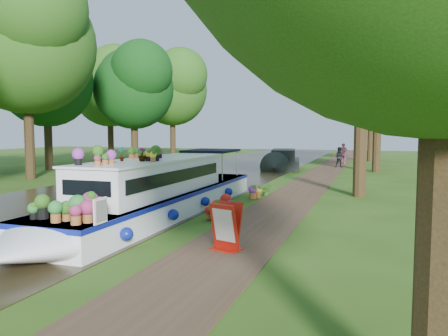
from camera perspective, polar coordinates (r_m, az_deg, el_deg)
ground at (r=16.98m, az=3.91°, el=-4.52°), size 100.00×100.00×0.00m
canal_water at (r=19.40m, az=-13.49°, el=-3.44°), size 10.00×100.00×0.02m
towpath at (r=16.70m, az=7.89°, el=-4.66°), size 2.20×100.00×0.03m
plant_boat at (r=14.12m, az=-9.10°, el=-2.97°), size 2.29×13.52×2.30m
tree_near_overhang at (r=19.63m, az=17.68°, el=15.90°), size 5.52×5.28×8.99m
tree_near_mid at (r=31.47m, az=19.52°, el=11.26°), size 6.90×6.60×9.40m
tree_near_far at (r=42.48m, az=18.75°, el=10.36°), size 7.59×7.26×10.30m
tree_far_b at (r=28.26m, az=-24.38°, el=15.65°), size 8.97×8.58×12.11m
tree_far_c at (r=35.35m, az=-11.68°, el=10.84°), size 7.13×6.82×9.59m
tree_far_d at (r=44.93m, az=-6.73°, el=10.71°), size 8.05×7.70×10.85m
tree_far_g at (r=33.66m, az=-22.14°, el=11.35°), size 7.36×7.04×9.95m
tree_far_h at (r=42.54m, az=-14.67°, el=10.57°), size 7.82×7.48×10.49m
second_boat at (r=32.44m, az=7.83°, el=0.92°), size 3.13×7.57×1.41m
sandwich_board at (r=10.08m, az=0.26°, el=-7.93°), size 0.73×0.73×1.10m
pedestrian_pink at (r=38.10m, az=15.33°, el=1.84°), size 0.69×0.51×1.73m
pedestrian_dark at (r=34.09m, az=14.88°, el=1.37°), size 0.77×0.62×1.54m
verge_plant at (r=18.70m, az=5.54°, el=-2.94°), size 0.53×0.50×0.47m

